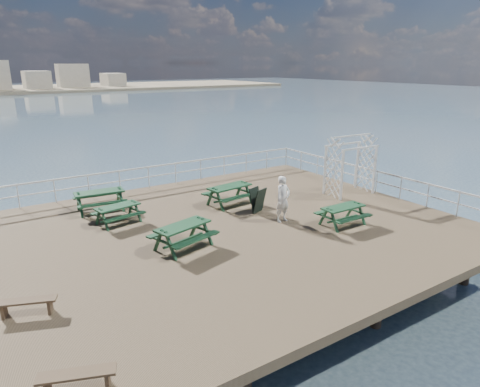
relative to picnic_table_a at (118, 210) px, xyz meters
name	(u,v)px	position (x,y,z in m)	size (l,w,h in m)	color
ground	(219,233)	(2.90, -2.75, -0.67)	(18.00, 14.00, 0.30)	brown
sea_backdrop	(30,85)	(15.44, 131.32, -1.03)	(300.00, 300.00, 9.20)	#394F60
railing	(185,191)	(2.83, -0.18, 0.35)	(17.77, 13.76, 1.10)	silver
picnic_table_a	(118,210)	(0.00, 0.00, 0.00)	(1.90, 1.63, 0.82)	#123219
picnic_table_b	(100,197)	(-0.16, 1.90, 0.10)	(2.14, 1.79, 0.97)	#123219
picnic_table_c	(230,191)	(4.88, -0.40, 0.09)	(2.18, 1.84, 0.96)	#123219
picnic_table_d	(183,231)	(1.09, -3.50, 0.08)	(2.27, 2.00, 0.94)	#123219
picnic_table_e	(343,211)	(7.19, -4.93, 0.02)	(1.78, 1.44, 0.85)	#123219
flat_bench_near	(26,304)	(-3.95, -5.01, -0.22)	(1.45, 0.84, 0.41)	brown
flat_bench_far	(77,377)	(-3.54, -8.40, -0.21)	(1.47, 0.85, 0.42)	brown
trellis_arbor	(350,168)	(10.50, -2.15, 0.73)	(2.33, 1.33, 2.83)	silver
sandwich_board	(258,200)	(5.30, -1.93, -0.01)	(0.77, 0.67, 1.05)	black
person	(283,199)	(5.49, -3.35, 0.39)	(0.67, 0.44, 1.83)	white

